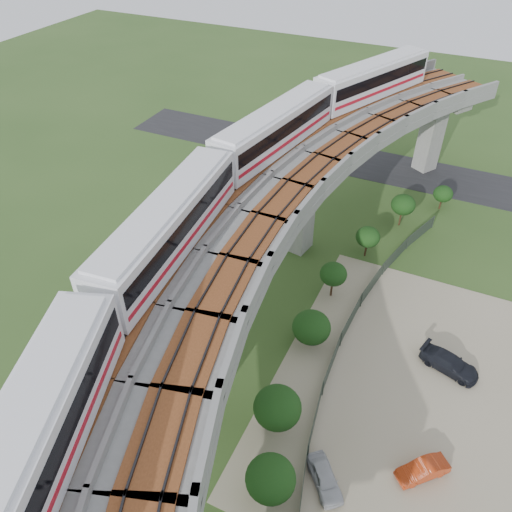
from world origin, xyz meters
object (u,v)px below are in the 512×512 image
object	(u,v)px
metro_train	(250,181)
car_white	(325,478)
car_red	(423,470)
car_dark	(450,363)

from	to	relation	value
metro_train	car_white	world-z (taller)	metro_train
car_white	car_red	size ratio (longest dim) A/B	1.02
car_dark	car_red	bearing A→B (deg)	-164.94
metro_train	car_white	size ratio (longest dim) A/B	17.88
metro_train	car_dark	bearing A→B (deg)	1.04
metro_train	car_white	distance (m)	19.77
metro_train	car_white	xyz separation A→B (m)	(10.59, -11.92, -11.68)
metro_train	car_dark	size ratio (longest dim) A/B	14.07
car_red	car_dark	size ratio (longest dim) A/B	0.77
car_dark	car_white	bearing A→B (deg)	172.36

